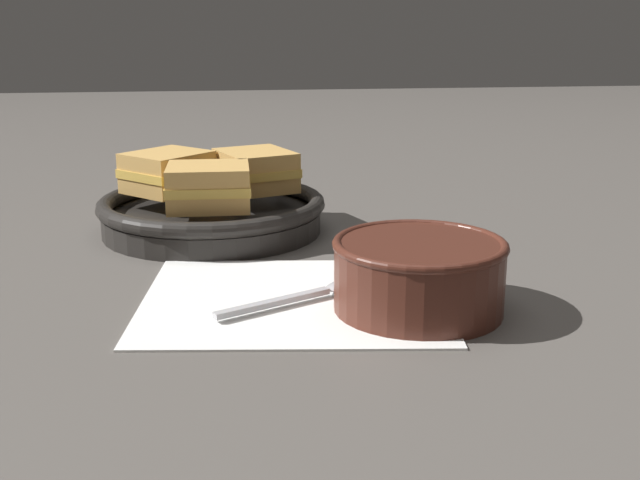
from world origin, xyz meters
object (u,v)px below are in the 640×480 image
(skillet, at_px, (212,213))
(sandwich_near_right, at_px, (168,172))
(soup_bowl, at_px, (419,271))
(sandwich_far_left, at_px, (209,187))
(spoon, at_px, (331,289))
(sandwich_near_left, at_px, (256,170))

(skillet, bearing_deg, sandwich_near_right, 149.39)
(soup_bowl, height_order, sandwich_far_left, sandwich_far_left)
(soup_bowl, xyz_separation_m, skillet, (-0.17, 0.28, -0.01))
(spoon, bearing_deg, sandwich_far_left, 92.45)
(skillet, relative_size, sandwich_near_left, 3.33)
(skillet, bearing_deg, soup_bowl, -59.03)
(skillet, distance_m, sandwich_near_right, 0.07)
(spoon, height_order, skillet, skillet)
(sandwich_near_left, height_order, sandwich_far_left, same)
(spoon, distance_m, sandwich_far_left, 0.22)
(skillet, bearing_deg, sandwich_far_left, -92.16)
(sandwich_near_right, bearing_deg, spoon, -60.84)
(sandwich_near_left, bearing_deg, spoon, -79.40)
(soup_bowl, bearing_deg, skillet, 120.97)
(sandwich_near_right, height_order, sandwich_far_left, same)
(skillet, distance_m, sandwich_near_left, 0.07)
(sandwich_far_left, bearing_deg, sandwich_near_left, 57.66)
(sandwich_far_left, bearing_deg, sandwich_near_right, 117.66)
(sandwich_near_left, relative_size, sandwich_far_left, 1.22)
(spoon, xyz_separation_m, skillet, (-0.10, 0.24, 0.01))
(sandwich_near_left, height_order, sandwich_near_right, same)
(sandwich_far_left, bearing_deg, spoon, -60.11)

